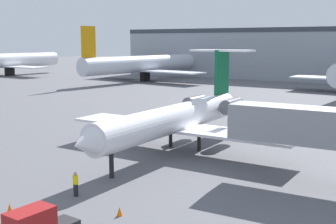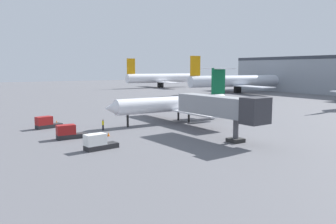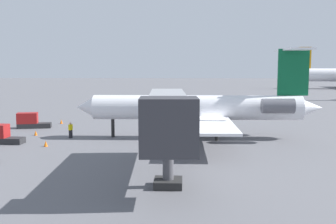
# 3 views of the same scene
# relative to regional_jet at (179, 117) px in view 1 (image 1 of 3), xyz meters

# --- Properties ---
(ground_plane) EXTENTS (400.00, 400.00, 0.10)m
(ground_plane) POSITION_rel_regional_jet_xyz_m (2.05, 0.61, -3.39)
(ground_plane) COLOR #5B5B60
(regional_jet) EXTENTS (22.82, 26.14, 9.42)m
(regional_jet) POSITION_rel_regional_jet_xyz_m (0.00, 0.00, 0.00)
(regional_jet) COLOR white
(regional_jet) RESTS_ON ground_plane
(ground_crew_marshaller) EXTENTS (0.47, 0.41, 1.69)m
(ground_crew_marshaller) POSITION_rel_regional_jet_xyz_m (0.66, -14.38, -2.48)
(ground_crew_marshaller) COLOR black
(ground_crew_marshaller) RESTS_ON ground_plane
(traffic_cone_near) EXTENTS (0.36, 0.36, 0.55)m
(traffic_cone_near) POSITION_rel_regional_jet_xyz_m (5.33, -15.47, -3.06)
(traffic_cone_near) COLOR orange
(traffic_cone_near) RESTS_ON ground_plane
(traffic_cone_far) EXTENTS (0.36, 0.36, 0.55)m
(traffic_cone_far) POSITION_rel_regional_jet_xyz_m (-0.68, -18.68, -3.06)
(traffic_cone_far) COLOR orange
(traffic_cone_far) RESTS_ON ground_plane
(parked_airliner_west_end) EXTENTS (29.34, 34.82, 13.65)m
(parked_airliner_west_end) POSITION_rel_regional_jet_xyz_m (-92.07, 52.20, 1.09)
(parked_airliner_west_end) COLOR white
(parked_airliner_west_end) RESTS_ON ground_plane
(parked_airliner_west_mid) EXTENTS (35.08, 41.41, 13.63)m
(parked_airliner_west_mid) POSITION_rel_regional_jet_xyz_m (-46.29, 58.53, 1.07)
(parked_airliner_west_mid) COLOR silver
(parked_airliner_west_mid) RESTS_ON ground_plane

